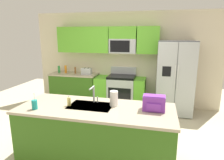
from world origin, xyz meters
TOP-DOWN VIEW (x-y plane):
  - ground_plane at (0.00, 0.00)m, footprint 9.00×9.00m
  - kitchen_wall_unit at (-0.14, 2.08)m, footprint 5.20×0.43m
  - back_counter at (-1.39, 1.80)m, footprint 1.34×0.63m
  - range_oven at (-0.03, 1.80)m, footprint 1.36×0.61m
  - refrigerator at (1.38, 1.73)m, footprint 0.90×0.76m
  - island_counter at (0.05, -0.64)m, footprint 2.40×0.96m
  - toaster at (-0.99, 1.75)m, footprint 0.28×0.16m
  - pepper_mill at (-1.35, 1.80)m, footprint 0.05×0.05m
  - bottle_green at (-1.86, 1.80)m, footprint 0.07×0.07m
  - bottle_orange at (-1.66, 1.82)m, footprint 0.06×0.06m
  - sink_faucet at (-0.04, -0.45)m, footprint 0.08×0.21m
  - drink_cup_teal at (-0.81, -0.93)m, footprint 0.08×0.08m
  - soap_dispenser at (-0.37, -0.67)m, footprint 0.06×0.06m
  - paper_towel_roll at (0.31, -0.51)m, footprint 0.12×0.12m
  - backpack at (0.92, -0.56)m, footprint 0.32×0.22m

SIDE VIEW (x-z plane):
  - ground_plane at x=0.00m, z-range 0.00..0.00m
  - range_oven at x=-0.03m, z-range -0.11..0.99m
  - back_counter at x=-1.39m, z-range 0.00..0.90m
  - island_counter at x=0.05m, z-range 0.00..0.90m
  - refrigerator at x=1.38m, z-range 0.00..1.85m
  - soap_dispenser at x=-0.37m, z-range 0.88..1.05m
  - drink_cup_teal at x=-0.81m, z-range 0.84..1.10m
  - toaster at x=-0.99m, z-range 0.90..1.08m
  - pepper_mill at x=-1.35m, z-range 0.90..1.09m
  - bottle_green at x=-1.86m, z-range 0.90..1.10m
  - bottle_orange at x=-1.66m, z-range 0.90..1.12m
  - backpack at x=0.92m, z-range 0.90..1.13m
  - paper_towel_roll at x=0.31m, z-range 0.90..1.14m
  - sink_faucet at x=-0.04m, z-range 0.93..1.21m
  - kitchen_wall_unit at x=-0.14m, z-range 0.17..2.77m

